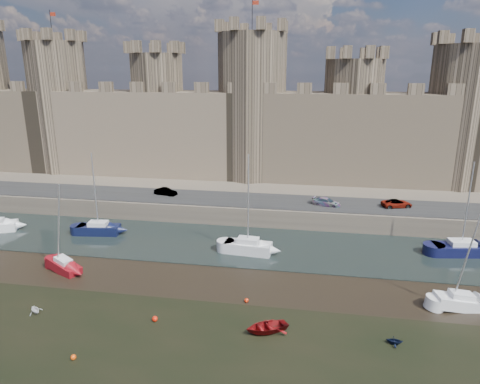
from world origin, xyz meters
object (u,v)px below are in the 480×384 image
at_px(car_3, 397,203).
at_px(sailboat_4, 64,265).
at_px(car_1, 166,192).
at_px(sailboat_5, 461,301).
at_px(sailboat_2, 248,246).
at_px(car_2, 326,202).
at_px(sailboat_3, 461,248).
at_px(sailboat_1, 99,228).

xyz_separation_m(car_3, sailboat_4, (-35.98, -19.76, -2.34)).
xyz_separation_m(car_1, sailboat_4, (-4.13, -20.01, -2.35)).
xyz_separation_m(car_1, sailboat_5, (33.81, -20.77, -2.35)).
xyz_separation_m(sailboat_2, sailboat_5, (19.94, -8.31, -0.18)).
bearing_deg(sailboat_5, car_1, 138.67).
bearing_deg(car_3, car_2, 78.44).
distance_m(car_1, car_2, 22.77).
bearing_deg(car_1, car_3, -76.93).
bearing_deg(sailboat_5, sailboat_4, 169.09).
xyz_separation_m(car_1, sailboat_3, (37.43, -8.89, -2.24)).
height_order(sailboat_1, sailboat_4, sailboat_1).
bearing_deg(sailboat_5, car_3, 85.72).
bearing_deg(sailboat_3, car_2, 143.79).
height_order(car_3, sailboat_2, sailboat_2).
height_order(car_3, sailboat_5, sailboat_5).
xyz_separation_m(sailboat_2, sailboat_4, (-18.00, -7.55, -0.18)).
height_order(car_1, car_2, car_1).
bearing_deg(car_3, sailboat_3, -163.96).
bearing_deg(sailboat_2, car_2, 57.17).
relative_size(sailboat_3, sailboat_4, 1.13).
relative_size(car_2, sailboat_1, 0.36).
bearing_deg(car_1, sailboat_2, -118.42).
xyz_separation_m(car_2, sailboat_3, (14.70, -7.80, -2.22)).
distance_m(sailboat_1, sailboat_2, 19.55).
bearing_deg(sailboat_4, sailboat_1, 122.51).
xyz_separation_m(car_1, car_2, (22.74, -1.09, -0.01)).
height_order(car_1, sailboat_2, sailboat_2).
bearing_deg(car_3, sailboat_5, 168.62).
relative_size(car_2, sailboat_4, 0.39).
distance_m(sailboat_4, sailboat_5, 37.95).
bearing_deg(sailboat_5, car_2, 109.60).
distance_m(car_2, sailboat_2, 14.58).
relative_size(sailboat_1, sailboat_3, 0.98).
distance_m(car_2, sailboat_1, 29.66).
bearing_deg(car_3, car_1, 72.70).
bearing_deg(sailboat_4, car_3, 53.58).
relative_size(sailboat_1, sailboat_2, 0.92).
bearing_deg(sailboat_1, sailboat_5, -22.22).
bearing_deg(sailboat_2, car_3, 39.33).
xyz_separation_m(sailboat_1, sailboat_3, (42.94, 0.98, -0.00)).
bearing_deg(sailboat_4, sailboat_2, 47.55).
height_order(sailboat_4, sailboat_5, sailboat_5).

